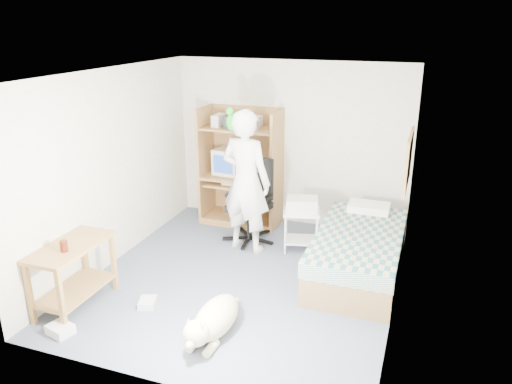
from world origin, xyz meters
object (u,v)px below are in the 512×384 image
at_px(computer_hutch, 242,172).
at_px(printer_cart, 301,224).
at_px(bed, 358,253).
at_px(person, 246,182).
at_px(office_chair, 251,212).
at_px(dog, 213,320).
at_px(side_desk, 73,266).

height_order(computer_hutch, printer_cart, computer_hutch).
bearing_deg(bed, person, 172.39).
bearing_deg(person, office_chair, -71.70).
bearing_deg(bed, printer_cart, 153.32).
distance_m(computer_hutch, printer_cart, 1.41).
bearing_deg(office_chair, dog, -67.65).
height_order(computer_hutch, dog, computer_hutch).
bearing_deg(side_desk, office_chair, 62.28).
bearing_deg(side_desk, dog, 0.19).
bearing_deg(side_desk, person, 57.99).
bearing_deg(printer_cart, dog, -112.21).
xyz_separation_m(dog, printer_cart, (0.32, 2.24, 0.20)).
relative_size(office_chair, printer_cart, 2.03).
height_order(bed, office_chair, office_chair).
height_order(side_desk, dog, side_desk).
height_order(dog, printer_cart, printer_cart).
bearing_deg(office_chair, computer_hutch, 134.07).
relative_size(bed, side_desk, 2.02).
height_order(person, printer_cart, person).
xyz_separation_m(computer_hutch, person, (0.42, -0.91, 0.16)).
relative_size(computer_hutch, side_desk, 1.80).
distance_m(side_desk, person, 2.44).
bearing_deg(dog, bed, 59.20).
distance_m(bed, person, 1.74).
bearing_deg(bed, office_chair, 162.04).
bearing_deg(side_desk, bed, 32.50).
xyz_separation_m(office_chair, printer_cart, (0.77, -0.10, -0.04)).
bearing_deg(computer_hutch, office_chair, -57.49).
height_order(computer_hutch, person, person).
relative_size(office_chair, dog, 1.05).
bearing_deg(dog, computer_hutch, 107.89).
height_order(computer_hutch, office_chair, computer_hutch).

